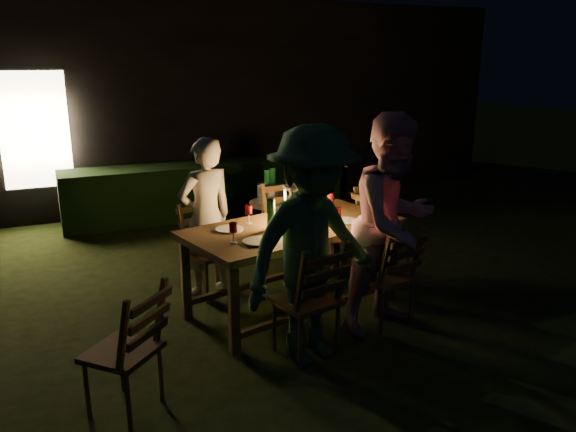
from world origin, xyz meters
name	(u,v)px	position (x,y,z in m)	size (l,w,h in m)	color
garden_envelope	(195,99)	(-0.01, 6.15, 1.58)	(40.00, 40.00, 3.20)	black
dining_table	(293,233)	(-0.69, 0.18, 0.75)	(2.17, 1.43, 0.83)	#543B1C
chair_near_left	(308,319)	(-0.95, -0.68, 0.31)	(0.54, 0.57, 1.01)	#543B1C
chair_near_right	(386,294)	(-0.08, -0.46, 0.29)	(0.50, 0.52, 0.96)	#543B1C
chair_far_left	(210,266)	(-1.31, 0.82, 0.29)	(0.55, 0.57, 0.96)	#543B1C
chair_far_right	(289,245)	(-0.34, 1.06, 0.31)	(0.53, 0.56, 1.03)	#543B1C
chair_end	(383,251)	(0.50, 0.47, 0.31)	(0.54, 0.51, 1.04)	#543B1C
chair_spare	(126,372)	(-2.39, -0.86, 0.29)	(0.63, 0.63, 0.96)	#543B1C
person_house_side	(206,217)	(-1.32, 0.87, 0.79)	(0.58, 0.38, 1.59)	beige
person_opp_right	(394,224)	(-0.06, -0.51, 0.95)	(0.92, 0.72, 1.89)	#C3869A
person_opp_left	(313,247)	(-0.94, -0.72, 0.93)	(1.20, 0.69, 1.86)	#2D5A37
lantern	(294,206)	(-0.66, 0.24, 0.99)	(0.16, 0.16, 0.35)	white
plate_far_left	(229,229)	(-1.28, 0.26, 0.84)	(0.25, 0.25, 0.01)	white
plate_near_left	(257,241)	(-1.18, -0.16, 0.84)	(0.25, 0.25, 0.01)	white
plate_far_right	(315,211)	(-0.31, 0.50, 0.84)	(0.25, 0.25, 0.01)	white
plate_near_right	(345,221)	(-0.20, 0.07, 0.84)	(0.25, 0.25, 0.01)	white
wineglass_a	(249,214)	(-1.05, 0.38, 0.92)	(0.06, 0.06, 0.18)	#59070F
wineglass_b	(233,233)	(-1.37, -0.11, 0.92)	(0.06, 0.06, 0.18)	#59070F
wineglass_c	(338,217)	(-0.34, -0.02, 0.92)	(0.06, 0.06, 0.18)	#59070F
wineglass_d	(330,202)	(-0.13, 0.50, 0.92)	(0.06, 0.06, 0.18)	#59070F
wineglass_e	(305,225)	(-0.72, -0.14, 0.92)	(0.06, 0.06, 0.18)	silver
bottle_table	(271,215)	(-0.94, 0.12, 0.97)	(0.07, 0.07, 0.28)	#0F471E
napkin_left	(302,236)	(-0.76, -0.17, 0.83)	(0.18, 0.14, 0.01)	red
napkin_right	(359,221)	(-0.09, 0.02, 0.83)	(0.18, 0.14, 0.01)	red
phone	(256,246)	(-1.23, -0.26, 0.83)	(0.14, 0.07, 0.01)	black
side_table	(270,208)	(-0.33, 1.64, 0.59)	(0.50, 0.50, 0.67)	olive
ice_bucket	(270,193)	(-0.33, 1.64, 0.78)	(0.30, 0.30, 0.22)	#A5A8AD
bottle_bucket_a	(267,190)	(-0.38, 1.60, 0.83)	(0.07, 0.07, 0.32)	#0F471E
bottle_bucket_b	(273,188)	(-0.28, 1.68, 0.83)	(0.07, 0.07, 0.32)	#0F471E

